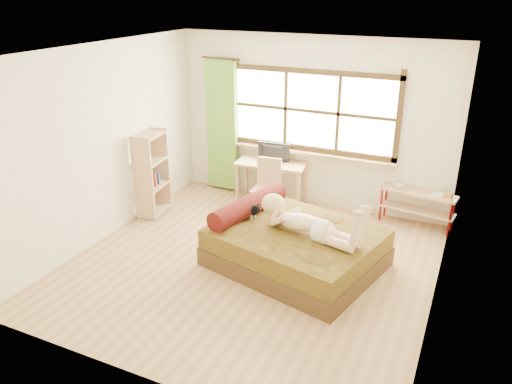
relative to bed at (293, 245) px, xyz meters
The scene contains 18 objects.
floor 0.60m from the bed, 152.05° to the right, with size 4.50×4.50×0.00m, color #9E754C.
ceiling 2.49m from the bed, 152.05° to the right, with size 4.50×4.50×0.00m, color white.
wall_back 2.32m from the bed, 103.44° to the left, with size 4.50×4.50×0.00m, color silver.
wall_front 2.77m from the bed, 100.79° to the right, with size 4.50×4.50×0.00m, color silver.
wall_left 2.94m from the bed, behind, with size 4.50×4.50×0.00m, color silver.
wall_right 2.09m from the bed, ahead, with size 4.50×4.50×0.00m, color silver.
window 2.37m from the bed, 103.64° to the left, with size 2.80×0.16×1.46m.
curtain 2.90m from the bed, 137.21° to the left, with size 0.55×0.10×2.20m, color #599127.
bed is the anchor object (origin of this frame).
woman 0.57m from the bed, 17.32° to the right, with size 1.40×0.40×0.60m, color #D8B08B, non-canonical shape.
kitten 0.76m from the bed, behind, with size 0.30×0.12×0.24m, color black, non-canonical shape.
desk 2.02m from the bed, 121.34° to the left, with size 1.17×0.62×0.71m.
monitor 2.11m from the bed, 120.61° to the left, with size 0.53×0.07×0.30m, color black.
chair 1.64m from the bed, 125.32° to the left, with size 0.43×0.43×0.89m.
pipe_shelf 2.24m from the bed, 54.45° to the left, with size 1.14×0.42×0.63m.
cup 2.09m from the bed, 61.52° to the left, with size 0.14×0.14×0.11m, color gray.
book 2.36m from the bed, 50.72° to the left, with size 0.16×0.21×0.02m, color gray.
bookshelf 2.65m from the bed, 167.93° to the left, with size 0.39×0.61×1.32m.
Camera 1 is at (2.42, -5.10, 3.40)m, focal length 35.00 mm.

